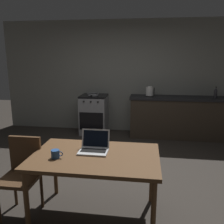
% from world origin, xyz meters
% --- Properties ---
extents(ground_plane, '(12.00, 12.00, 0.00)m').
position_xyz_m(ground_plane, '(0.00, 0.00, 0.00)').
color(ground_plane, '#2D2823').
extents(back_wall, '(6.40, 0.10, 2.62)m').
position_xyz_m(back_wall, '(0.30, 2.48, 1.31)').
color(back_wall, gray).
rests_on(back_wall, ground_plane).
extents(kitchen_counter, '(2.16, 0.64, 0.91)m').
position_xyz_m(kitchen_counter, '(1.31, 2.13, 0.46)').
color(kitchen_counter, '#382D23').
rests_on(kitchen_counter, ground_plane).
extents(stove_oven, '(0.60, 0.62, 0.91)m').
position_xyz_m(stove_oven, '(-0.62, 2.13, 0.46)').
color(stove_oven, gray).
rests_on(stove_oven, ground_plane).
extents(dining_table, '(1.37, 0.89, 0.75)m').
position_xyz_m(dining_table, '(0.06, -0.90, 0.68)').
color(dining_table, brown).
rests_on(dining_table, ground_plane).
extents(chair, '(0.40, 0.40, 0.89)m').
position_xyz_m(chair, '(-0.79, -0.92, 0.51)').
color(chair, '#4C331E').
rests_on(chair, ground_plane).
extents(laptop, '(0.32, 0.28, 0.22)m').
position_xyz_m(laptop, '(0.03, -0.79, 0.79)').
color(laptop, silver).
rests_on(laptop, dining_table).
extents(electric_kettle, '(0.19, 0.17, 0.23)m').
position_xyz_m(electric_kettle, '(0.66, 2.13, 1.02)').
color(electric_kettle, black).
rests_on(electric_kettle, kitchen_counter).
extents(bottle, '(0.07, 0.07, 0.25)m').
position_xyz_m(bottle, '(2.06, 2.08, 1.03)').
color(bottle, '#2D2D33').
rests_on(bottle, kitchen_counter).
extents(frying_pan, '(0.27, 0.44, 0.05)m').
position_xyz_m(frying_pan, '(-0.63, 2.11, 0.94)').
color(frying_pan, gray).
rests_on(frying_pan, stove_oven).
extents(coffee_mug, '(0.13, 0.09, 0.09)m').
position_xyz_m(coffee_mug, '(-0.33, -1.03, 0.79)').
color(coffee_mug, '#264C8C').
rests_on(coffee_mug, dining_table).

